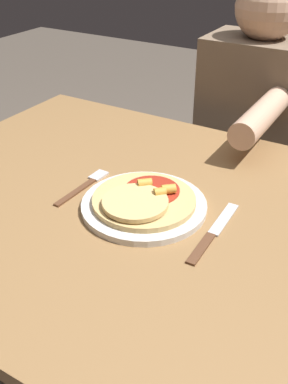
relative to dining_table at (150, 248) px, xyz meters
name	(u,v)px	position (x,y,z in m)	size (l,w,h in m)	color
dining_table	(150,248)	(0.00, 0.00, 0.00)	(1.23, 0.90, 0.77)	olive
plate	(144,205)	(-0.01, -0.01, 0.12)	(0.27, 0.27, 0.01)	silver
pizza	(143,200)	(-0.01, -0.01, 0.13)	(0.22, 0.22, 0.04)	tan
fork	(85,185)	(-0.17, 0.00, 0.11)	(0.03, 0.18, 0.00)	brown
knife	(213,233)	(0.15, -0.02, 0.11)	(0.02, 0.22, 0.00)	brown
person_diner	(250,134)	(0.00, 0.67, 0.02)	(0.33, 0.52, 1.17)	#2D2D38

